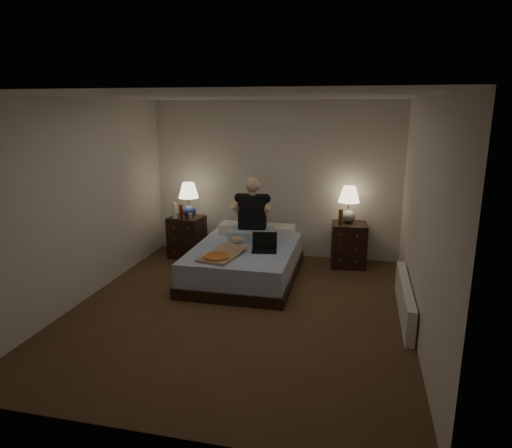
% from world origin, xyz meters
% --- Properties ---
extents(floor, '(4.00, 4.50, 0.00)m').
position_xyz_m(floor, '(0.00, 0.00, 0.00)').
color(floor, brown).
rests_on(floor, ground).
extents(ceiling, '(4.00, 4.50, 0.00)m').
position_xyz_m(ceiling, '(0.00, 0.00, 2.50)').
color(ceiling, white).
rests_on(ceiling, ground).
extents(wall_back, '(4.00, 0.00, 2.50)m').
position_xyz_m(wall_back, '(0.00, 2.25, 1.25)').
color(wall_back, silver).
rests_on(wall_back, ground).
extents(wall_front, '(4.00, 0.00, 2.50)m').
position_xyz_m(wall_front, '(0.00, -2.25, 1.25)').
color(wall_front, silver).
rests_on(wall_front, ground).
extents(wall_left, '(0.00, 4.50, 2.50)m').
position_xyz_m(wall_left, '(-2.00, 0.00, 1.25)').
color(wall_left, silver).
rests_on(wall_left, ground).
extents(wall_right, '(0.00, 4.50, 2.50)m').
position_xyz_m(wall_right, '(2.00, 0.00, 1.25)').
color(wall_right, silver).
rests_on(wall_right, ground).
extents(bed, '(1.40, 1.87, 0.47)m').
position_xyz_m(bed, '(-0.20, 1.04, 0.23)').
color(bed, '#617DC3').
rests_on(bed, floor).
extents(nightstand_left, '(0.56, 0.52, 0.66)m').
position_xyz_m(nightstand_left, '(-1.36, 1.79, 0.33)').
color(nightstand_left, black).
rests_on(nightstand_left, floor).
extents(nightstand_right, '(0.56, 0.51, 0.67)m').
position_xyz_m(nightstand_right, '(1.23, 1.92, 0.34)').
color(nightstand_right, black).
rests_on(nightstand_right, floor).
extents(lamp_left, '(0.35, 0.35, 0.56)m').
position_xyz_m(lamp_left, '(-1.31, 1.81, 0.94)').
color(lamp_left, navy).
rests_on(lamp_left, nightstand_left).
extents(lamp_right, '(0.35, 0.35, 0.56)m').
position_xyz_m(lamp_right, '(1.20, 1.98, 0.95)').
color(lamp_right, '#9A9A91').
rests_on(lamp_right, nightstand_right).
extents(water_bottle, '(0.07, 0.07, 0.25)m').
position_xyz_m(water_bottle, '(-1.52, 1.69, 0.79)').
color(water_bottle, white).
rests_on(water_bottle, nightstand_left).
extents(soda_can, '(0.07, 0.07, 0.10)m').
position_xyz_m(soda_can, '(-1.23, 1.64, 0.71)').
color(soda_can, '#ABABA6').
rests_on(soda_can, nightstand_left).
extents(beer_bottle_left, '(0.06, 0.06, 0.23)m').
position_xyz_m(beer_bottle_left, '(-1.39, 1.65, 0.78)').
color(beer_bottle_left, '#531B0B').
rests_on(beer_bottle_left, nightstand_left).
extents(beer_bottle_right, '(0.06, 0.06, 0.23)m').
position_xyz_m(beer_bottle_right, '(1.09, 1.84, 0.79)').
color(beer_bottle_right, '#5B2D0D').
rests_on(beer_bottle_right, nightstand_right).
extents(person, '(0.71, 0.58, 0.93)m').
position_xyz_m(person, '(-0.18, 1.43, 0.93)').
color(person, black).
rests_on(person, bed).
extents(laptop, '(0.38, 0.33, 0.24)m').
position_xyz_m(laptop, '(0.11, 0.91, 0.59)').
color(laptop, black).
rests_on(laptop, bed).
extents(pizza_box, '(0.54, 0.82, 0.08)m').
position_xyz_m(pizza_box, '(-0.41, 0.42, 0.51)').
color(pizza_box, tan).
rests_on(pizza_box, bed).
extents(radiator, '(0.10, 1.60, 0.40)m').
position_xyz_m(radiator, '(1.93, 0.29, 0.20)').
color(radiator, white).
rests_on(radiator, floor).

